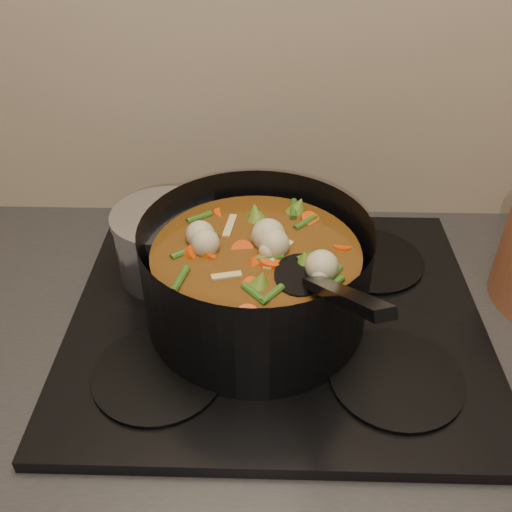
{
  "coord_description": "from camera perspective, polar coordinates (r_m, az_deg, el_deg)",
  "views": [
    {
      "loc": [
        -0.01,
        1.28,
        1.52
      ],
      "look_at": [
        -0.03,
        1.92,
        1.04
      ],
      "focal_mm": 40.0,
      "sensor_mm": 36.0,
      "label": 1
    }
  ],
  "objects": [
    {
      "name": "stovetop",
      "position": [
        0.88,
        2.05,
        -5.96
      ],
      "size": [
        0.62,
        0.54,
        0.03
      ],
      "color": "black",
      "rests_on": "counter"
    },
    {
      "name": "saucepan",
      "position": [
        0.93,
        -8.81,
        1.3
      ],
      "size": [
        0.17,
        0.17,
        0.14
      ],
      "rotation": [
        0.0,
        0.0,
        0.42
      ],
      "color": "silver",
      "rests_on": "stovetop"
    },
    {
      "name": "stockpot",
      "position": [
        0.82,
        0.04,
        -2.17
      ],
      "size": [
        0.35,
        0.43,
        0.24
      ],
      "rotation": [
        0.0,
        0.0,
        0.1
      ],
      "color": "black",
      "rests_on": "stovetop"
    },
    {
      "name": "counter",
      "position": [
        1.25,
        1.56,
        -21.78
      ],
      "size": [
        2.64,
        0.64,
        0.91
      ],
      "color": "brown",
      "rests_on": "ground"
    }
  ]
}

